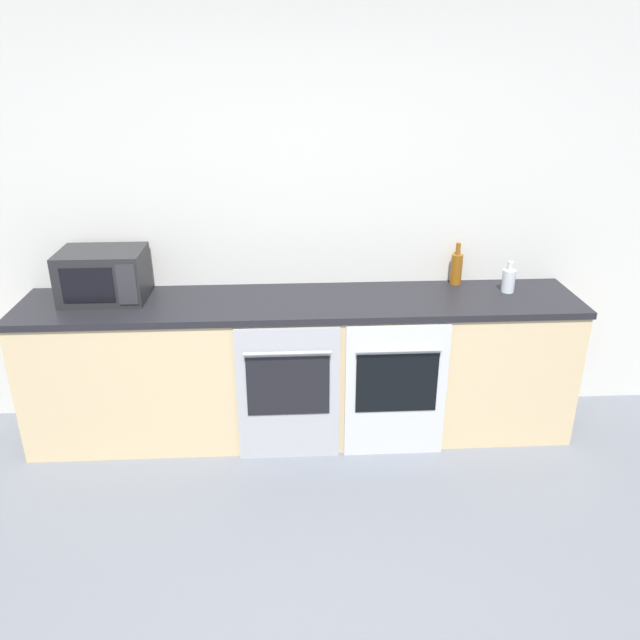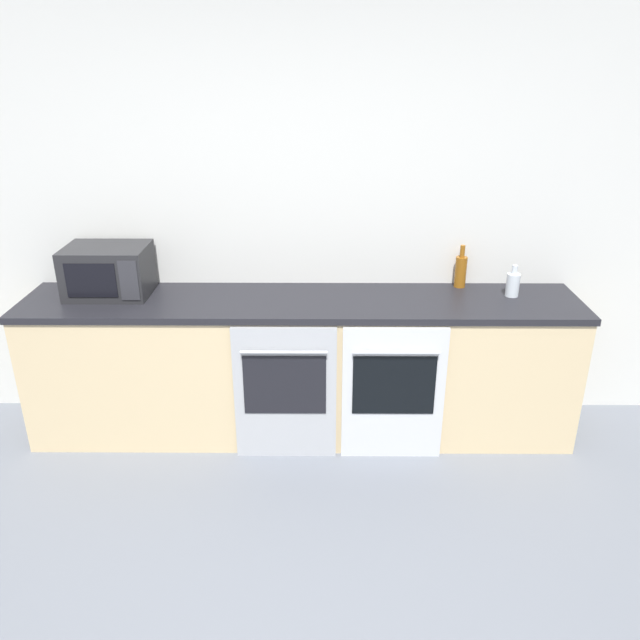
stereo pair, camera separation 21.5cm
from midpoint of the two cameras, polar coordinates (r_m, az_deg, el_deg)
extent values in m
cube|color=silver|center=(3.91, -0.06, 9.12)|extent=(10.00, 0.06, 2.60)
cube|color=#D1B789|center=(3.92, -0.08, -4.51)|extent=(3.32, 0.58, 0.86)
cube|color=black|center=(3.73, -0.09, 1.60)|extent=(3.34, 0.61, 0.04)
cube|color=#A8AAAF|center=(3.65, -1.51, -6.80)|extent=(0.60, 0.03, 0.85)
cube|color=black|center=(3.60, -1.53, -6.01)|extent=(0.48, 0.01, 0.37)
cylinder|color=#A8AAAF|center=(3.48, -1.58, -3.00)|extent=(0.49, 0.02, 0.02)
cube|color=silver|center=(3.69, 8.37, -6.76)|extent=(0.60, 0.03, 0.85)
cube|color=black|center=(3.64, 8.47, -5.97)|extent=(0.48, 0.01, 0.37)
cylinder|color=silver|center=(3.52, 8.73, -2.99)|extent=(0.49, 0.02, 0.02)
cube|color=#232326|center=(3.94, -17.32, 4.32)|extent=(0.49, 0.35, 0.30)
cube|color=black|center=(3.79, -18.71, 3.42)|extent=(0.29, 0.01, 0.20)
cube|color=#2D2D33|center=(3.72, -15.51, 3.47)|extent=(0.11, 0.01, 0.24)
cylinder|color=silver|center=(3.96, 18.71, 3.04)|extent=(0.08, 0.08, 0.14)
cylinder|color=silver|center=(3.93, 18.89, 4.36)|extent=(0.03, 0.03, 0.05)
cylinder|color=#8C5114|center=(4.02, 14.24, 4.27)|extent=(0.07, 0.07, 0.19)
cylinder|color=#8C5114|center=(3.98, 14.42, 6.09)|extent=(0.03, 0.03, 0.08)
camera|label=1|loc=(0.11, -88.37, 0.70)|focal=35.00mm
camera|label=2|loc=(0.11, 91.63, -0.70)|focal=35.00mm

